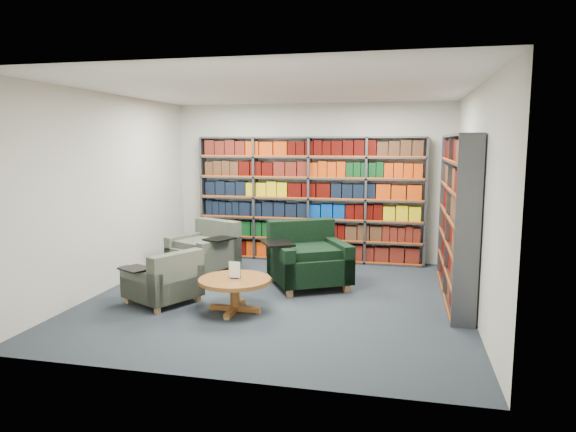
% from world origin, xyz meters
% --- Properties ---
extents(room_shell, '(5.02, 5.02, 2.82)m').
position_xyz_m(room_shell, '(0.00, 0.00, 1.40)').
color(room_shell, black).
rests_on(room_shell, ground).
extents(bookshelf_back, '(4.00, 0.28, 2.20)m').
position_xyz_m(bookshelf_back, '(0.00, 2.34, 1.10)').
color(bookshelf_back, '#47494F').
rests_on(bookshelf_back, ground).
extents(bookshelf_right, '(0.28, 2.50, 2.20)m').
position_xyz_m(bookshelf_right, '(2.34, 0.60, 1.10)').
color(bookshelf_right, '#47494F').
rests_on(bookshelf_right, ground).
extents(chair_teal_left, '(1.21, 1.18, 0.82)m').
position_xyz_m(chair_teal_left, '(-1.52, 1.25, 0.33)').
color(chair_teal_left, '#061B30').
rests_on(chair_teal_left, ground).
extents(chair_green_right, '(1.40, 1.40, 0.94)m').
position_xyz_m(chair_green_right, '(0.25, 0.75, 0.38)').
color(chair_green_right, black).
rests_on(chair_green_right, ground).
extents(chair_teal_front, '(1.06, 1.06, 0.71)m').
position_xyz_m(chair_teal_front, '(-1.38, -0.56, 0.29)').
color(chair_teal_front, '#061B30').
rests_on(chair_teal_front, ground).
extents(coffee_table, '(0.90, 0.90, 0.64)m').
position_xyz_m(coffee_table, '(-0.40, -0.67, 0.34)').
color(coffee_table, '#935F20').
rests_on(coffee_table, ground).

